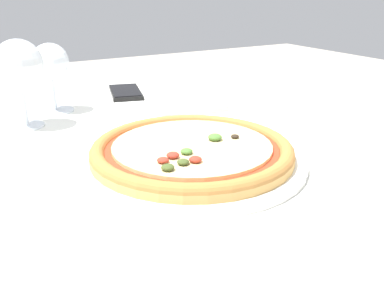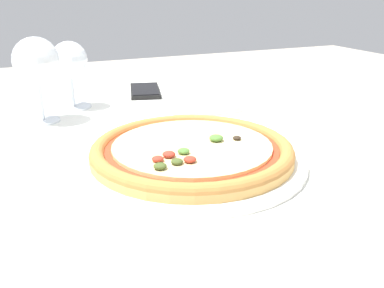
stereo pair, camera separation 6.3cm
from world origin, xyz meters
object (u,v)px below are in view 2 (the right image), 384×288
(pizza_plate, at_px, (192,152))
(wine_glass_far_right, at_px, (70,62))
(wine_glass_far_left, at_px, (36,62))
(dining_table, at_px, (84,179))
(cell_phone, at_px, (145,91))

(pizza_plate, relative_size, wine_glass_far_right, 2.39)
(wine_glass_far_left, bearing_deg, wine_glass_far_right, 47.79)
(dining_table, relative_size, wine_glass_far_left, 7.35)
(dining_table, xyz_separation_m, wine_glass_far_left, (-0.05, 0.12, 0.20))
(wine_glass_far_right, bearing_deg, dining_table, -96.44)
(dining_table, relative_size, cell_phone, 7.60)
(pizza_plate, distance_m, cell_phone, 0.46)
(pizza_plate, xyz_separation_m, wine_glass_far_right, (-0.11, 0.38, 0.08))
(wine_glass_far_right, distance_m, cell_phone, 0.22)
(dining_table, distance_m, wine_glass_far_right, 0.27)
(dining_table, relative_size, wine_glass_far_right, 8.41)
(dining_table, bearing_deg, pizza_plate, -53.42)
(wine_glass_far_left, relative_size, cell_phone, 1.03)
(dining_table, height_order, wine_glass_far_right, wine_glass_far_right)
(dining_table, xyz_separation_m, cell_phone, (0.21, 0.27, 0.09))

